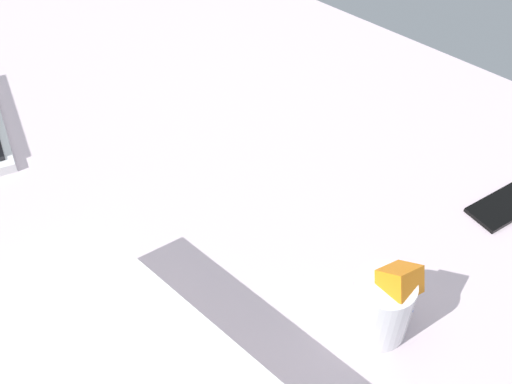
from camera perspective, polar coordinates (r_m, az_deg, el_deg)
bed_mattress at (r=133.52cm, az=-8.57°, el=2.35°), size 180.00×140.00×18.00cm
snack_cup at (r=91.40cm, az=12.09°, el=-10.43°), size 9.00×9.90×14.55cm
cell_phone at (r=119.46cm, az=22.68°, el=-1.26°), size 9.98×15.23×0.80cm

